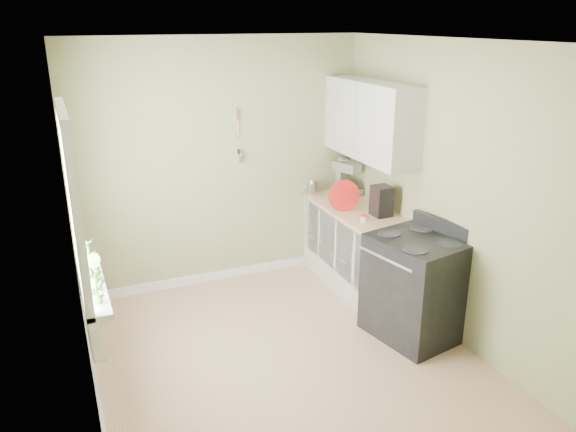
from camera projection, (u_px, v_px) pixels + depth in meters
name	position (u px, v px, depth m)	size (l,w,h in m)	color
floor	(286.00, 360.00, 4.98)	(3.20, 3.60, 0.02)	#A97E5E
ceiling	(285.00, 39.00, 4.07)	(3.20, 3.60, 0.02)	white
wall_back	(221.00, 165.00, 6.10)	(3.20, 0.02, 2.70)	#989B69
wall_left	(74.00, 245.00, 3.93)	(0.02, 3.60, 2.70)	#989B69
wall_right	(448.00, 192.00, 5.12)	(0.02, 3.60, 2.70)	#989B69
base_cabinets	(359.00, 251.00, 6.18)	(0.60, 1.60, 0.87)	silver
countertop	(360.00, 212.00, 6.02)	(0.64, 1.60, 0.04)	tan
upper_cabinets	(370.00, 120.00, 5.84)	(0.35, 1.40, 0.80)	silver
window	(72.00, 205.00, 4.14)	(0.06, 1.14, 1.44)	white
window_sill	(93.00, 285.00, 4.39)	(0.18, 1.14, 0.04)	white
radiator	(94.00, 326.00, 4.44)	(0.12, 0.50, 0.35)	white
wall_utensils	(239.00, 144.00, 6.07)	(0.02, 0.14, 0.58)	tan
stove	(415.00, 287.00, 5.22)	(0.84, 0.92, 1.10)	black
stand_mixer	(346.00, 179.00, 6.49)	(0.31, 0.39, 0.43)	#B2B2B7
kettle	(311.00, 187.00, 6.52)	(0.17, 0.10, 0.17)	silver
coffee_maker	(381.00, 202.00, 5.80)	(0.18, 0.20, 0.32)	black
red_tray	(344.00, 195.00, 5.94)	(0.34, 0.34, 0.02)	#B01A16
jar	(364.00, 218.00, 5.66)	(0.07, 0.07, 0.08)	beige
plant_a	(96.00, 286.00, 4.02)	(0.15, 0.10, 0.28)	#416F2E
plant_b	(93.00, 273.00, 4.23)	(0.16, 0.13, 0.28)	#416F2E
plant_c	(89.00, 256.00, 4.52)	(0.17, 0.17, 0.30)	#416F2E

